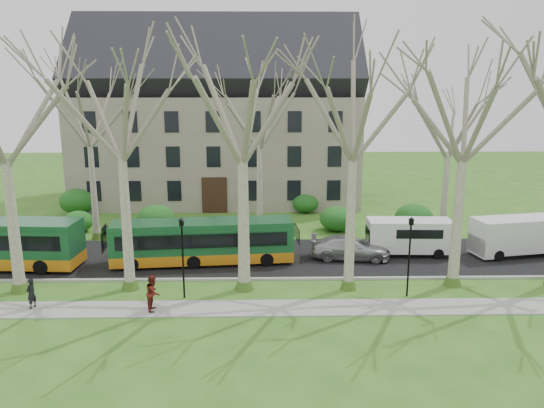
% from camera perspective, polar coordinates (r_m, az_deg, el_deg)
% --- Properties ---
extents(ground, '(120.00, 120.00, 0.00)m').
position_cam_1_polar(ground, '(29.90, 2.48, -9.20)').
color(ground, '#2F661D').
rests_on(ground, ground).
extents(sidewalk, '(70.00, 2.00, 0.06)m').
position_cam_1_polar(sidewalk, '(27.60, 2.80, -11.10)').
color(sidewalk, gray).
rests_on(sidewalk, ground).
extents(road, '(80.00, 8.00, 0.06)m').
position_cam_1_polar(road, '(35.04, 1.93, -5.77)').
color(road, black).
rests_on(road, ground).
extents(curb, '(80.00, 0.25, 0.14)m').
position_cam_1_polar(curb, '(31.27, 2.31, -8.05)').
color(curb, '#A5A39E').
rests_on(curb, ground).
extents(building, '(26.50, 12.20, 16.00)m').
position_cam_1_polar(building, '(51.91, -5.80, 9.34)').
color(building, gray).
rests_on(building, ground).
extents(tree_row_verge, '(49.00, 7.00, 14.00)m').
position_cam_1_polar(tree_row_verge, '(28.32, 2.58, 4.27)').
color(tree_row_verge, gray).
rests_on(tree_row_verge, ground).
extents(tree_row_far, '(33.00, 7.00, 12.00)m').
position_cam_1_polar(tree_row_far, '(39.00, -0.39, 5.18)').
color(tree_row_far, gray).
rests_on(tree_row_far, ground).
extents(lamp_row, '(36.22, 0.22, 4.30)m').
position_cam_1_polar(lamp_row, '(28.08, 2.65, -5.10)').
color(lamp_row, black).
rests_on(lamp_row, ground).
extents(hedges, '(30.60, 8.60, 2.00)m').
position_cam_1_polar(hedges, '(42.99, -4.88, -0.93)').
color(hedges, '#19571C').
rests_on(hedges, ground).
extents(bus_follow, '(11.46, 3.36, 2.82)m').
position_cam_1_polar(bus_follow, '(33.82, -7.45, -4.00)').
color(bus_follow, '#164D29').
rests_on(bus_follow, road).
extents(sedan, '(5.28, 2.65, 1.47)m').
position_cam_1_polar(sedan, '(34.89, 8.40, -4.67)').
color(sedan, '#A7A6AB').
rests_on(sedan, road).
extents(van_a, '(5.53, 2.20, 2.38)m').
position_cam_1_polar(van_a, '(36.35, 14.51, -3.48)').
color(van_a, silver).
rests_on(van_a, road).
extents(van_b, '(6.06, 3.11, 2.52)m').
position_cam_1_polar(van_b, '(38.65, 24.76, -3.19)').
color(van_b, silver).
rests_on(van_b, road).
extents(pedestrian_a, '(0.53, 0.66, 1.56)m').
position_cam_1_polar(pedestrian_a, '(29.85, -24.49, -8.72)').
color(pedestrian_a, black).
rests_on(pedestrian_a, sidewalk).
extents(pedestrian_b, '(0.71, 0.91, 1.84)m').
position_cam_1_polar(pedestrian_b, '(27.57, -12.66, -9.29)').
color(pedestrian_b, '#5B1A15').
rests_on(pedestrian_b, sidewalk).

